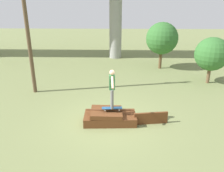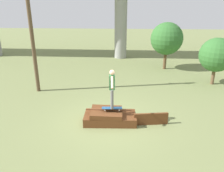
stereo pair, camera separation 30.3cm
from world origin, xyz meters
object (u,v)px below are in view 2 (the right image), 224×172
at_px(skater, 112,86).
at_px(tree_behind_right, 217,55).
at_px(utility_pole, 30,17).
at_px(tree_behind_left, 167,39).
at_px(skateboard, 112,108).

height_order(skater, tree_behind_right, tree_behind_right).
bearing_deg(skater, utility_pole, 143.13).
xyz_separation_m(utility_pole, tree_behind_left, (7.86, 5.23, -1.75)).
relative_size(skateboard, tree_behind_right, 0.29).
bearing_deg(utility_pole, skater, -36.87).
bearing_deg(utility_pole, tree_behind_left, 33.66).
distance_m(utility_pole, tree_behind_right, 10.67).
bearing_deg(skateboard, skater, -26.57).
bearing_deg(tree_behind_right, utility_pole, -169.60).
bearing_deg(tree_behind_left, skateboard, -111.86).
distance_m(skater, utility_pole, 6.05).
height_order(skateboard, tree_behind_left, tree_behind_left).
height_order(utility_pole, tree_behind_right, utility_pole).
xyz_separation_m(skateboard, tree_behind_right, (5.84, 5.21, 1.15)).
bearing_deg(tree_behind_right, skater, -138.30).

